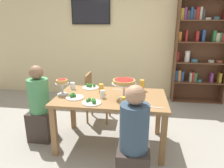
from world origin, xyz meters
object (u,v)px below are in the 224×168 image
object	(u,v)px
beer_glass_amber_tall	(123,102)
cutlery_fork_near	(156,108)
personal_pizza_stand	(62,84)
beer_glass_amber_spare	(101,89)
water_glass_clear_far	(73,86)
deep_dish_pizza_stand	(124,83)
salad_plate_spare	(92,102)
water_glass_clear_near	(102,94)
bookshelf	(200,50)
diner_near_right	(134,145)
salad_plate_far_diner	(74,97)
diner_head_west	(40,109)
salad_plate_near_diner	(90,87)
beer_glass_amber_short	(142,85)
cutlery_knife_near	(117,90)
television	(91,12)
dining_table	(111,103)
chair_far_left	(95,95)

from	to	relation	value
beer_glass_amber_tall	cutlery_fork_near	xyz separation A→B (m)	(0.39, 0.04, -0.06)
personal_pizza_stand	beer_glass_amber_spare	distance (m)	0.56
water_glass_clear_far	deep_dish_pizza_stand	bearing A→B (deg)	-20.85
beer_glass_amber_tall	cutlery_fork_near	world-z (taller)	beer_glass_amber_tall
salad_plate_spare	water_glass_clear_near	world-z (taller)	water_glass_clear_near
deep_dish_pizza_stand	bookshelf	bearing A→B (deg)	54.89
diner_near_right	salad_plate_far_diner	bearing A→B (deg)	53.00
water_glass_clear_near	beer_glass_amber_tall	bearing A→B (deg)	-42.17
diner_head_west	cutlery_fork_near	distance (m)	1.71
bookshelf	cutlery_fork_near	bearing A→B (deg)	-114.35
salad_plate_near_diner	beer_glass_amber_short	distance (m)	0.80
diner_head_west	cutlery_fork_near	size ratio (longest dim) A/B	6.39
diner_near_right	cutlery_knife_near	world-z (taller)	diner_near_right
diner_head_west	diner_near_right	distance (m)	1.61
television	deep_dish_pizza_stand	size ratio (longest dim) A/B	2.71
salad_plate_far_diner	cutlery_knife_near	xyz separation A→B (m)	(0.54, 0.43, -0.02)
beer_glass_amber_spare	beer_glass_amber_short	bearing A→B (deg)	20.47
beer_glass_amber_tall	dining_table	bearing A→B (deg)	119.53
cutlery_fork_near	chair_far_left	bearing A→B (deg)	141.97
deep_dish_pizza_stand	beer_glass_amber_tall	xyz separation A→B (m)	(0.02, -0.29, -0.16)
beer_glass_amber_spare	diner_head_west	bearing A→B (deg)	-173.18
personal_pizza_stand	water_glass_clear_near	distance (m)	0.60
dining_table	diner_near_right	bearing A→B (deg)	-65.35
bookshelf	salad_plate_near_diner	bearing A→B (deg)	-140.43
dining_table	diner_near_right	distance (m)	0.86
water_glass_clear_far	diner_head_west	bearing A→B (deg)	-150.54
salad_plate_spare	beer_glass_amber_tall	size ratio (longest dim) A/B	1.85
diner_head_west	beer_glass_amber_spare	world-z (taller)	diner_head_west
chair_far_left	beer_glass_amber_spare	size ratio (longest dim) A/B	6.12
dining_table	bookshelf	xyz separation A→B (m)	(1.65, 2.01, 0.52)
diner_near_right	personal_pizza_stand	size ratio (longest dim) A/B	5.16
beer_glass_amber_short	water_glass_clear_near	distance (m)	0.66
chair_far_left	beer_glass_amber_spare	xyz separation A→B (m)	(0.25, -0.64, 0.33)
diner_near_right	chair_far_left	bearing A→B (deg)	26.59
salad_plate_far_diner	personal_pizza_stand	bearing A→B (deg)	150.73
television	chair_far_left	size ratio (longest dim) A/B	1.01
diner_head_west	personal_pizza_stand	xyz separation A→B (m)	(0.38, -0.01, 0.41)
salad_plate_spare	television	bearing A→B (deg)	103.31
diner_near_right	bookshelf	bearing A→B (deg)	-25.01
dining_table	beer_glass_amber_tall	xyz separation A→B (m)	(0.20, -0.36, 0.16)
dining_table	salad_plate_spare	distance (m)	0.37
dining_table	television	world-z (taller)	television
diner_near_right	beer_glass_amber_tall	size ratio (longest dim) A/B	8.69
personal_pizza_stand	salad_plate_near_diner	size ratio (longest dim) A/B	0.87
beer_glass_amber_spare	salad_plate_spare	bearing A→B (deg)	-96.58
bookshelf	personal_pizza_stand	size ratio (longest dim) A/B	9.93
dining_table	salad_plate_far_diner	bearing A→B (deg)	-164.61
chair_far_left	cutlery_knife_near	xyz separation A→B (m)	(0.46, -0.45, 0.26)
diner_head_west	water_glass_clear_far	xyz separation A→B (m)	(0.44, 0.25, 0.30)
bookshelf	beer_glass_amber_short	xyz separation A→B (m)	(-1.23, -1.69, -0.34)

